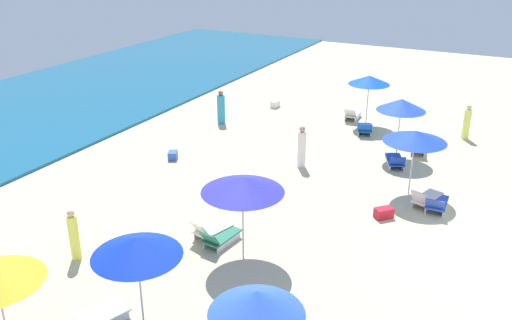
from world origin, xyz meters
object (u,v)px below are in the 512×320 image
object	(u,v)px
lounge_chair_4_0	(419,148)
beachgoer_2	(467,123)
umbrella_0	(136,247)
beachgoer_4	(302,148)
cooler_box_1	(173,155)
cooler_box_0	(275,104)
lounge_chair_6_0	(365,128)
lounge_chair_5_0	(220,237)
umbrella_4	(401,105)
umbrella_5	(243,185)
lounge_chair_3_0	(436,204)
lounge_chair_0_1	(98,317)
umbrella_2	(256,302)
beachgoer_0	(74,236)
lounge_chair_3_1	(426,199)
beachgoer_1	(221,108)
lounge_chair_6_1	(352,114)
lounge_chair_4_1	(395,161)
cooler_box_2	(384,213)
umbrella_3	(415,136)
lounge_chair_5_1	(211,229)
umbrella_6	(369,80)

from	to	relation	value
lounge_chair_4_0	beachgoer_2	size ratio (longest dim) A/B	0.84
umbrella_0	beachgoer_4	xyz separation A→B (m)	(10.60, 0.31, -1.28)
lounge_chair_4_0	cooler_box_1	distance (m)	10.47
umbrella_0	beachgoer_2	bearing A→B (deg)	-16.58
beachgoer_2	cooler_box_0	world-z (taller)	beachgoer_2
lounge_chair_6_0	lounge_chair_5_0	bearing A→B (deg)	67.07
umbrella_4	umbrella_5	xyz separation A→B (m)	(-9.77, 2.03, 0.05)
lounge_chair_3_0	beachgoer_4	bearing A→B (deg)	-16.20
lounge_chair_0_1	umbrella_2	world-z (taller)	umbrella_2
umbrella_2	beachgoer_0	size ratio (longest dim) A/B	1.52
lounge_chair_6_0	lounge_chair_3_1	bearing A→B (deg)	105.05
beachgoer_1	beachgoer_4	xyz separation A→B (m)	(-3.21, -5.66, 0.05)
lounge_chair_6_1	beachgoer_2	world-z (taller)	beachgoer_2
lounge_chair_4_1	beachgoer_1	size ratio (longest dim) A/B	0.95
umbrella_4	cooler_box_0	xyz separation A→B (m)	(4.11, 7.62, -2.13)
lounge_chair_3_1	lounge_chair_4_1	distance (m)	3.49
lounge_chair_4_1	cooler_box_1	xyz separation A→B (m)	(-3.54, 8.43, -0.06)
lounge_chair_3_1	umbrella_2	bearing A→B (deg)	98.58
cooler_box_1	lounge_chair_6_0	bearing A→B (deg)	109.97
cooler_box_2	umbrella_3	bearing A→B (deg)	-145.93
cooler_box_0	lounge_chair_5_0	bearing A→B (deg)	19.91
umbrella_3	lounge_chair_3_1	xyz separation A→B (m)	(-0.66, -0.75, -1.96)
lounge_chair_4_1	cooler_box_0	size ratio (longest dim) A/B	2.75
lounge_chair_5_1	lounge_chair_4_1	bearing A→B (deg)	-97.53
lounge_chair_4_0	lounge_chair_5_1	distance (m)	10.96
lounge_chair_3_1	umbrella_4	distance (m)	4.88
umbrella_3	lounge_chair_6_1	world-z (taller)	umbrella_3
umbrella_6	beachgoer_1	xyz separation A→B (m)	(-3.08, 6.44, -1.49)
umbrella_0	lounge_chair_5_1	xyz separation A→B (m)	(4.13, 0.61, -1.81)
cooler_box_2	lounge_chair_3_1	bearing A→B (deg)	-172.15
lounge_chair_5_1	beachgoer_0	size ratio (longest dim) A/B	0.93
lounge_chair_3_1	beachgoer_2	size ratio (longest dim) A/B	0.96
lounge_chair_4_1	lounge_chair_3_0	bearing A→B (deg)	101.74
cooler_box_0	cooler_box_2	bearing A→B (deg)	42.88
umbrella_4	umbrella_5	bearing A→B (deg)	168.28
umbrella_6	lounge_chair_6_0	bearing A→B (deg)	-166.14
beachgoer_2	beachgoer_4	distance (m)	8.44
lounge_chair_3_0	beachgoer_0	size ratio (longest dim) A/B	0.86
lounge_chair_3_1	cooler_box_0	distance (m)	12.57
beachgoer_4	beachgoer_1	bearing A→B (deg)	-37.38
lounge_chair_5_1	beachgoer_4	distance (m)	6.50
lounge_chair_4_1	lounge_chair_6_1	xyz separation A→B (m)	(4.98, 3.43, 0.03)
lounge_chair_5_0	beachgoer_2	xyz separation A→B (m)	(13.16, -5.24, 0.52)
umbrella_0	umbrella_2	distance (m)	3.50
lounge_chair_6_0	cooler_box_2	xyz separation A→B (m)	(-7.75, -3.04, -0.07)
umbrella_3	beachgoer_1	xyz separation A→B (m)	(3.71, 10.10, -1.45)
beachgoer_1	beachgoer_4	bearing A→B (deg)	-169.13
umbrella_4	beachgoer_2	bearing A→B (deg)	-31.25
umbrella_0	umbrella_6	xyz separation A→B (m)	(16.90, -0.46, 0.16)
lounge_chair_3_0	lounge_chair_3_1	world-z (taller)	lounge_chair_3_1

